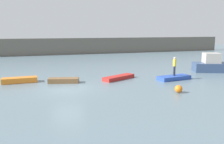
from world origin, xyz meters
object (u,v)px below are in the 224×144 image
Objects in this scene: rowboat_brown at (64,80)px; mooring_buoy at (179,89)px; motorboat at (216,65)px; rowboat_orange at (20,80)px; rowboat_red at (119,77)px; rowboat_blue at (174,78)px; person_yellow_shirt at (174,65)px.

rowboat_brown is 10.30m from mooring_buoy.
rowboat_orange is at bearing 177.94° from motorboat.
mooring_buoy is at bearing -94.69° from rowboat_red.
rowboat_orange is 14.23m from mooring_buoy.
motorboat is 9.88× the size of mooring_buoy.
rowboat_orange is 1.12× the size of rowboat_brown.
person_yellow_shirt reaches higher than rowboat_blue.
mooring_buoy is (8.04, -6.44, 0.08)m from rowboat_brown.
person_yellow_shirt is (10.51, -1.91, 1.20)m from rowboat_brown.
motorboat is 1.61× the size of rowboat_red.
mooring_buoy is at bearing -126.62° from rowboat_blue.
rowboat_orange is (-21.66, 0.78, -0.51)m from motorboat.
person_yellow_shirt is at bearing -161.29° from motorboat.
person_yellow_shirt is (-7.27, -2.46, 0.67)m from motorboat.
motorboat reaches higher than rowboat_orange.
person_yellow_shirt is 3.10× the size of mooring_buoy.
rowboat_brown is at bearing 141.27° from mooring_buoy.
motorboat is 1.91× the size of rowboat_orange.
rowboat_orange reaches higher than rowboat_brown.
rowboat_orange is 0.92× the size of rowboat_blue.
rowboat_red is 1.98× the size of person_yellow_shirt.
rowboat_blue is (-7.27, -2.46, -0.57)m from motorboat.
rowboat_blue is (10.51, -1.91, -0.03)m from rowboat_brown.
rowboat_orange is 9.37m from rowboat_red.
mooring_buoy reaches higher than rowboat_brown.
person_yellow_shirt is (5.12, -1.85, 1.24)m from rowboat_red.
motorboat is 7.69m from rowboat_blue.
motorboat reaches higher than rowboat_red.
motorboat is 17.80m from rowboat_brown.
person_yellow_shirt is 5.29m from mooring_buoy.
person_yellow_shirt is at bearing 172.03° from rowboat_blue.
rowboat_blue is (14.39, -3.24, -0.05)m from rowboat_orange.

